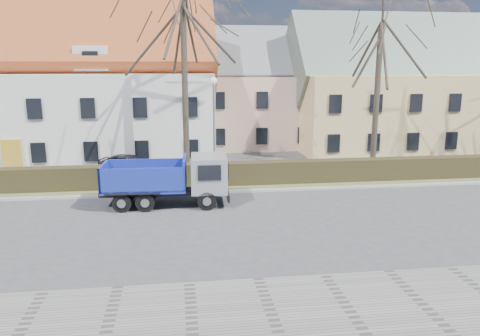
{
  "coord_description": "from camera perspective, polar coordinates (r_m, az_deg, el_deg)",
  "views": [
    {
      "loc": [
        -2.41,
        -19.83,
        6.91
      ],
      "look_at": [
        0.65,
        3.53,
        1.6
      ],
      "focal_mm": 35.0,
      "sensor_mm": 36.0,
      "label": 1
    }
  ],
  "objects": [
    {
      "name": "cart_frame",
      "position": [
        25.2,
        -8.44,
        -2.55
      ],
      "size": [
        0.83,
        0.62,
        0.67
      ],
      "primitive_type": null,
      "rotation": [
        0.0,
        0.0,
        -0.31
      ],
      "color": "silver",
      "rests_on": "ground"
    },
    {
      "name": "sidewalk_near",
      "position": [
        13.47,
        4.09,
        -18.01
      ],
      "size": [
        80.0,
        5.0,
        0.08
      ],
      "primitive_type": "cube",
      "color": "gray",
      "rests_on": "ground"
    },
    {
      "name": "building_pink",
      "position": [
        40.45,
        1.69,
        8.57
      ],
      "size": [
        10.8,
        8.8,
        8.0
      ],
      "primitive_type": null,
      "color": "beige",
      "rests_on": "ground"
    },
    {
      "name": "grass_strip",
      "position": [
        27.02,
        -2.11,
        -2.01
      ],
      "size": [
        80.0,
        3.0,
        0.1
      ],
      "primitive_type": "cube",
      "color": "#556036",
      "rests_on": "ground"
    },
    {
      "name": "building_yellow",
      "position": [
        41.26,
        19.26,
        8.31
      ],
      "size": [
        18.8,
        10.8,
        8.5
      ],
      "primitive_type": null,
      "color": "#DCBE79",
      "rests_on": "ground"
    },
    {
      "name": "streetlight",
      "position": [
        27.17,
        -3.17,
        4.63
      ],
      "size": [
        0.48,
        0.48,
        6.2
      ],
      "primitive_type": null,
      "color": "gray",
      "rests_on": "ground"
    },
    {
      "name": "dump_truck",
      "position": [
        23.27,
        -9.51,
        -1.48
      ],
      "size": [
        6.48,
        2.66,
        2.55
      ],
      "primitive_type": null,
      "rotation": [
        0.0,
        0.0,
        -0.05
      ],
      "color": "navy",
      "rests_on": "ground"
    },
    {
      "name": "hedge",
      "position": [
        26.68,
        -2.08,
        -0.87
      ],
      "size": [
        60.0,
        0.9,
        1.3
      ],
      "primitive_type": "cube",
      "color": "#2C2616",
      "rests_on": "ground"
    },
    {
      "name": "building_white",
      "position": [
        37.42,
        -24.16,
        8.3
      ],
      "size": [
        26.8,
        10.8,
        9.5
      ],
      "primitive_type": null,
      "color": "silver",
      "rests_on": "ground"
    },
    {
      "name": "ground",
      "position": [
        21.14,
        -0.52,
        -6.38
      ],
      "size": [
        120.0,
        120.0,
        0.0
      ],
      "primitive_type": "plane",
      "color": "#424245"
    },
    {
      "name": "parked_car_a",
      "position": [
        30.42,
        -13.42,
        0.49
      ],
      "size": [
        4.16,
        2.9,
        1.31
      ],
      "primitive_type": "imported",
      "rotation": [
        0.0,
        0.0,
        1.18
      ],
      "color": "black",
      "rests_on": "ground"
    },
    {
      "name": "curb_far",
      "position": [
        25.48,
        -1.77,
        -2.9
      ],
      "size": [
        80.0,
        0.3,
        0.12
      ],
      "primitive_type": "cube",
      "color": "#A69F98",
      "rests_on": "ground"
    },
    {
      "name": "tree_1",
      "position": [
        28.34,
        -6.78,
        11.43
      ],
      "size": [
        9.2,
        9.2,
        12.65
      ],
      "primitive_type": null,
      "color": "#332B23",
      "rests_on": "ground"
    },
    {
      "name": "tree_2",
      "position": [
        30.96,
        16.41,
        9.59
      ],
      "size": [
        8.0,
        8.0,
        11.0
      ],
      "primitive_type": null,
      "color": "#332B23",
      "rests_on": "ground"
    }
  ]
}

